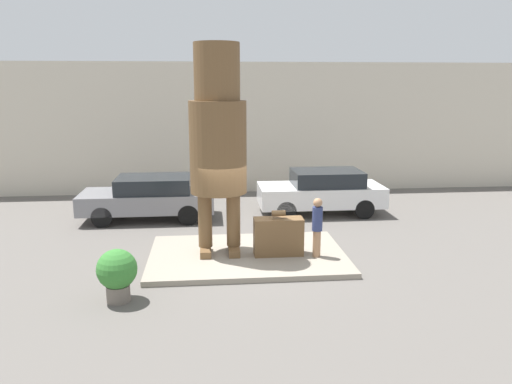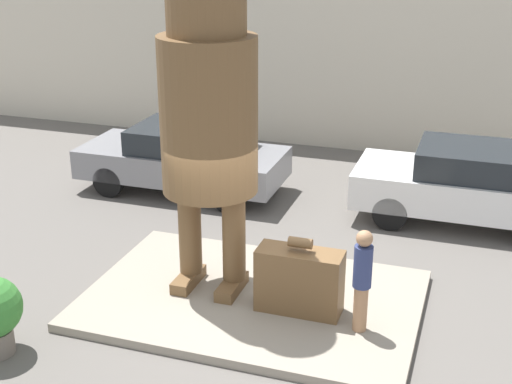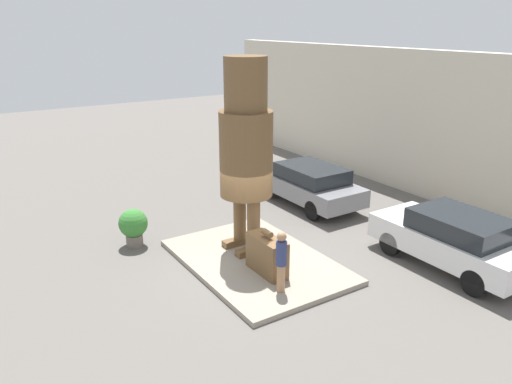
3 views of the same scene
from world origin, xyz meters
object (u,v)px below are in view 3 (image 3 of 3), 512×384
tourist (281,259)px  parked_car_grey (309,183)px  giant_suitcase (267,255)px  parked_car_white (454,238)px  statue_figure (246,142)px  planter_pot (133,225)px

tourist → parked_car_grey: (-4.75, 4.63, -0.20)m
giant_suitcase → parked_car_white: bearing=64.3°
giant_suitcase → tourist: size_ratio=0.82×
statue_figure → planter_pot: statue_figure is taller
giant_suitcase → parked_car_grey: size_ratio=0.29×
tourist → parked_car_white: 4.97m
giant_suitcase → planter_pot: 4.35m
statue_figure → parked_car_white: 6.16m
statue_figure → tourist: statue_figure is taller
parked_car_grey → giant_suitcase: bearing=130.8°
tourist → giant_suitcase: bearing=165.7°
statue_figure → parked_car_grey: 5.27m
parked_car_grey → tourist: bearing=135.7°
parked_car_white → statue_figure: bearing=48.7°
parked_car_white → planter_pot: parked_car_white is taller
parked_car_white → planter_pot: 9.03m
tourist → parked_car_white: bearing=75.6°
statue_figure → planter_pot: bearing=-131.0°
parked_car_grey → parked_car_white: 5.99m
tourist → parked_car_white: tourist is taller
statue_figure → tourist: size_ratio=3.46×
statue_figure → planter_pot: (-2.22, -2.55, -2.63)m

